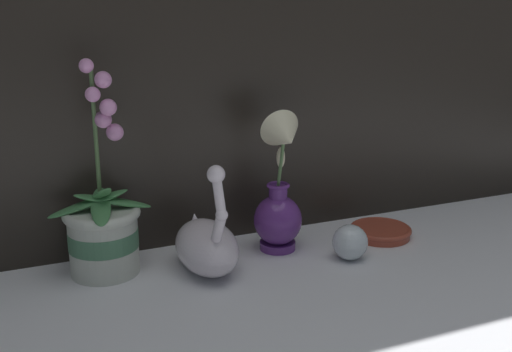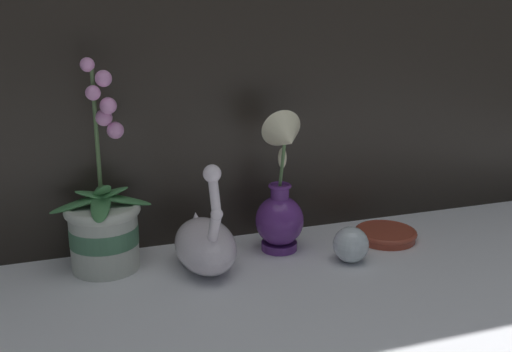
{
  "view_description": "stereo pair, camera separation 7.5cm",
  "coord_description": "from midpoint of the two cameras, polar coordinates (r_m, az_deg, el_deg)",
  "views": [
    {
      "loc": [
        -0.47,
        -0.93,
        0.52
      ],
      "look_at": [
        -0.02,
        0.14,
        0.18
      ],
      "focal_mm": 42.0,
      "sensor_mm": 36.0,
      "label": 1
    },
    {
      "loc": [
        -0.4,
        -0.95,
        0.52
      ],
      "look_at": [
        -0.02,
        0.14,
        0.18
      ],
      "focal_mm": 42.0,
      "sensor_mm": 36.0,
      "label": 2
    }
  ],
  "objects": [
    {
      "name": "orchid_potted_plant",
      "position": [
        1.22,
        -12.58,
        -4.63
      ],
      "size": [
        0.2,
        0.19,
        0.42
      ],
      "color": "beige",
      "rests_on": "ground_plane"
    },
    {
      "name": "ground_plane",
      "position": [
        1.16,
        5.3,
        -10.38
      ],
      "size": [
        2.8,
        2.8,
        0.0
      ],
      "primitive_type": "plane",
      "color": "white"
    },
    {
      "name": "glass_sphere",
      "position": [
        1.26,
        10.74,
        -6.46
      ],
      "size": [
        0.07,
        0.07,
        0.07
      ],
      "color": "silver",
      "rests_on": "ground_plane"
    },
    {
      "name": "swan_figurine",
      "position": [
        1.2,
        -3.08,
        -6.35
      ],
      "size": [
        0.12,
        0.21,
        0.23
      ],
      "color": "white",
      "rests_on": "ground_plane"
    },
    {
      "name": "blue_vase",
      "position": [
        1.26,
        4.11,
        -2.37
      ],
      "size": [
        0.1,
        0.13,
        0.31
      ],
      "color": "#602D7F",
      "rests_on": "ground_plane"
    },
    {
      "name": "amber_dish",
      "position": [
        1.39,
        13.76,
        -5.39
      ],
      "size": [
        0.14,
        0.14,
        0.02
      ],
      "color": "#A8422D",
      "rests_on": "ground_plane"
    }
  ]
}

